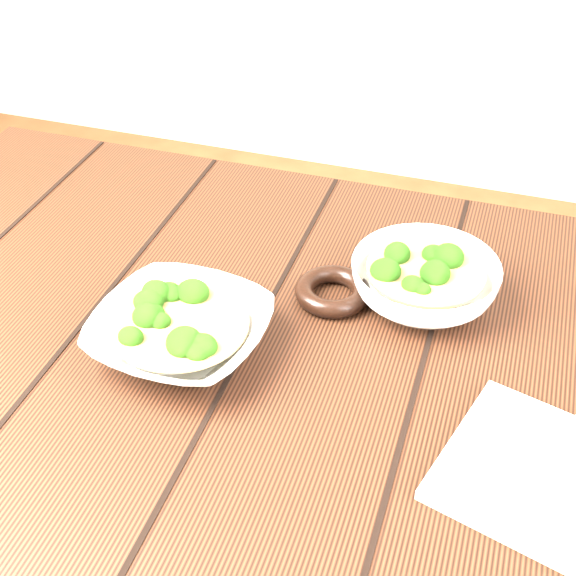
{
  "coord_description": "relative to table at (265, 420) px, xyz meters",
  "views": [
    {
      "loc": [
        0.24,
        -0.64,
        1.37
      ],
      "look_at": [
        0.01,
        0.06,
        0.8
      ],
      "focal_mm": 50.0,
      "sensor_mm": 36.0,
      "label": 1
    }
  ],
  "objects": [
    {
      "name": "table",
      "position": [
        0.0,
        0.0,
        0.0
      ],
      "size": [
        1.2,
        0.8,
        0.75
      ],
      "color": "#351B0F",
      "rests_on": "ground"
    },
    {
      "name": "napkin",
      "position": [
        0.33,
        -0.1,
        0.13
      ],
      "size": [
        0.26,
        0.23,
        0.01
      ],
      "primitive_type": "cube",
      "rotation": [
        0.0,
        0.0,
        -0.28
      ],
      "color": "#BEB69E",
      "rests_on": "table"
    },
    {
      "name": "trivet",
      "position": [
        0.05,
        0.11,
        0.13
      ],
      "size": [
        0.11,
        0.11,
        0.02
      ],
      "primitive_type": "torus",
      "rotation": [
        0.0,
        0.0,
        -0.13
      ],
      "color": "black",
      "rests_on": "table"
    },
    {
      "name": "spoon_left",
      "position": [
        0.34,
        -0.06,
        0.13
      ],
      "size": [
        0.08,
        0.17,
        0.01
      ],
      "color": "#A4A091",
      "rests_on": "napkin"
    },
    {
      "name": "soup_bowl_back",
      "position": [
        0.16,
        0.14,
        0.15
      ],
      "size": [
        0.19,
        0.19,
        0.06
      ],
      "color": "silver",
      "rests_on": "table"
    },
    {
      "name": "soup_bowl_front",
      "position": [
        -0.09,
        -0.03,
        0.15
      ],
      "size": [
        0.21,
        0.21,
        0.06
      ],
      "color": "silver",
      "rests_on": "table"
    }
  ]
}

